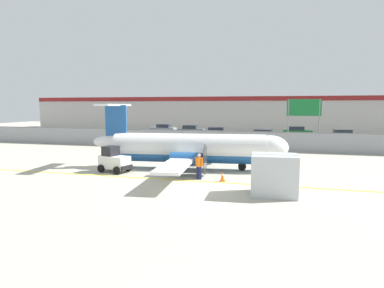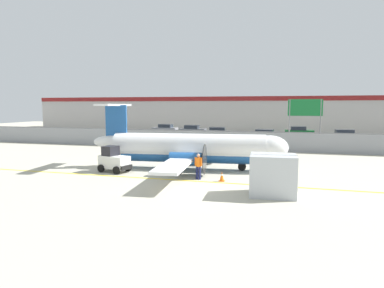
{
  "view_description": "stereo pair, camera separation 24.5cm",
  "coord_description": "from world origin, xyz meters",
  "views": [
    {
      "loc": [
        5.67,
        -18.72,
        4.79
      ],
      "look_at": [
        -1.36,
        7.03,
        1.8
      ],
      "focal_mm": 32.0,
      "sensor_mm": 36.0,
      "label": 1
    },
    {
      "loc": [
        5.9,
        -18.65,
        4.79
      ],
      "look_at": [
        -1.36,
        7.03,
        1.8
      ],
      "focal_mm": 32.0,
      "sensor_mm": 36.0,
      "label": 2
    }
  ],
  "objects": [
    {
      "name": "ground_plane",
      "position": [
        0.0,
        2.0,
        0.0
      ],
      "size": [
        140.0,
        140.0,
        0.01
      ],
      "color": "#B2AD99"
    },
    {
      "name": "perimeter_fence",
      "position": [
        0.0,
        18.0,
        1.12
      ],
      "size": [
        98.0,
        0.1,
        2.1
      ],
      "color": "gray",
      "rests_on": "ground"
    },
    {
      "name": "parking_lot_strip",
      "position": [
        0.0,
        29.5,
        0.06
      ],
      "size": [
        98.0,
        17.0,
        0.12
      ],
      "color": "#38383A",
      "rests_on": "ground"
    },
    {
      "name": "background_building",
      "position": [
        0.0,
        47.99,
        3.26
      ],
      "size": [
        91.0,
        8.1,
        6.5
      ],
      "color": "#BCB7B2",
      "rests_on": "ground"
    },
    {
      "name": "commuter_airplane",
      "position": [
        -1.09,
        6.06,
        1.6
      ],
      "size": [
        15.08,
        16.08,
        4.92
      ],
      "rotation": [
        0.0,
        0.0,
        0.1
      ],
      "color": "white",
      "rests_on": "ground"
    },
    {
      "name": "baggage_tug",
      "position": [
        -6.25,
        3.42,
        0.86
      ],
      "size": [
        2.54,
        1.87,
        1.88
      ],
      "rotation": [
        0.0,
        0.0,
        -0.27
      ],
      "color": "silver",
      "rests_on": "ground"
    },
    {
      "name": "ground_crew_worker",
      "position": [
        0.33,
        2.58,
        0.95
      ],
      "size": [
        0.55,
        0.42,
        1.7
      ],
      "rotation": [
        0.0,
        0.0,
        4.45
      ],
      "color": "#191E4C",
      "rests_on": "ground"
    },
    {
      "name": "cargo_container",
      "position": [
        5.18,
        -0.18,
        1.1
      ],
      "size": [
        2.52,
        2.15,
        2.2
      ],
      "rotation": [
        0.0,
        0.0,
        0.06
      ],
      "color": "#B7BCC1",
      "rests_on": "ground"
    },
    {
      "name": "traffic_cone_near_left",
      "position": [
        -2.45,
        3.65,
        0.31
      ],
      "size": [
        0.36,
        0.36,
        0.64
      ],
      "color": "orange",
      "rests_on": "ground"
    },
    {
      "name": "traffic_cone_near_right",
      "position": [
        1.91,
        2.47,
        0.31
      ],
      "size": [
        0.36,
        0.36,
        0.64
      ],
      "color": "orange",
      "rests_on": "ground"
    },
    {
      "name": "parked_car_0",
      "position": [
        -14.21,
        35.73,
        0.89
      ],
      "size": [
        4.26,
        2.13,
        1.58
      ],
      "rotation": [
        0.0,
        0.0,
        3.1
      ],
      "color": "gray",
      "rests_on": "parking_lot_strip"
    },
    {
      "name": "parked_car_1",
      "position": [
        -8.95,
        34.16,
        0.89
      ],
      "size": [
        4.23,
        2.05,
        1.58
      ],
      "rotation": [
        0.0,
        0.0,
        0.02
      ],
      "color": "slate",
      "rests_on": "parking_lot_strip"
    },
    {
      "name": "parked_car_2",
      "position": [
        -3.92,
        30.17,
        0.89
      ],
      "size": [
        4.32,
        2.27,
        1.58
      ],
      "rotation": [
        0.0,
        0.0,
        0.08
      ],
      "color": "#19662D",
      "rests_on": "parking_lot_strip"
    },
    {
      "name": "parked_car_3",
      "position": [
        3.0,
        27.14,
        0.89
      ],
      "size": [
        4.37,
        2.38,
        1.58
      ],
      "rotation": [
        0.0,
        0.0,
        -0.12
      ],
      "color": "#B28C19",
      "rests_on": "parking_lot_strip"
    },
    {
      "name": "parked_car_4",
      "position": [
        7.44,
        35.38,
        0.89
      ],
      "size": [
        4.28,
        2.18,
        1.58
      ],
      "rotation": [
        0.0,
        0.0,
        0.05
      ],
      "color": "#19662D",
      "rests_on": "parking_lot_strip"
    },
    {
      "name": "parked_car_5",
      "position": [
        13.08,
        29.7,
        0.89
      ],
      "size": [
        4.24,
        2.08,
        1.58
      ],
      "rotation": [
        0.0,
        0.0,
        0.02
      ],
      "color": "black",
      "rests_on": "parking_lot_strip"
    },
    {
      "name": "highway_sign",
      "position": [
        7.58,
        20.3,
        4.14
      ],
      "size": [
        3.6,
        0.14,
        5.5
      ],
      "color": "slate",
      "rests_on": "ground"
    }
  ]
}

